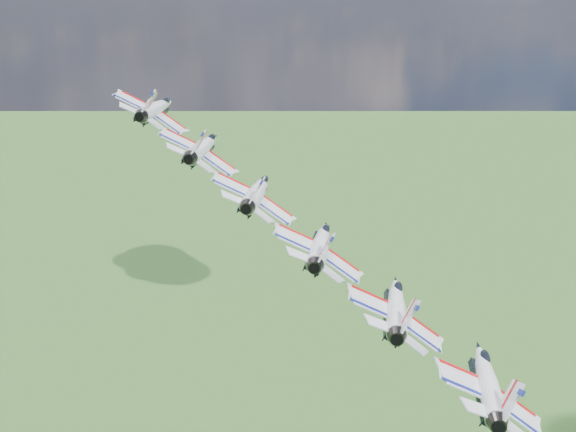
% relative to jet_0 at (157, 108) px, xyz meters
% --- Properties ---
extents(jet_0, '(11.77, 15.95, 9.41)m').
position_rel_jet_0_xyz_m(jet_0, '(0.00, 0.00, 0.00)').
color(jet_0, white).
extents(jet_1, '(11.77, 15.95, 9.41)m').
position_rel_jet_0_xyz_m(jet_1, '(8.44, -7.50, -3.75)').
color(jet_1, white).
extents(jet_2, '(11.77, 15.95, 9.41)m').
position_rel_jet_0_xyz_m(jet_2, '(16.88, -15.01, -7.50)').
color(jet_2, white).
extents(jet_3, '(11.77, 15.95, 9.41)m').
position_rel_jet_0_xyz_m(jet_3, '(25.32, -22.51, -11.25)').
color(jet_3, white).
extents(jet_4, '(11.77, 15.95, 9.41)m').
position_rel_jet_0_xyz_m(jet_4, '(33.75, -30.01, -15.00)').
color(jet_4, white).
extents(jet_5, '(11.77, 15.95, 9.41)m').
position_rel_jet_0_xyz_m(jet_5, '(42.19, -37.52, -18.75)').
color(jet_5, white).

